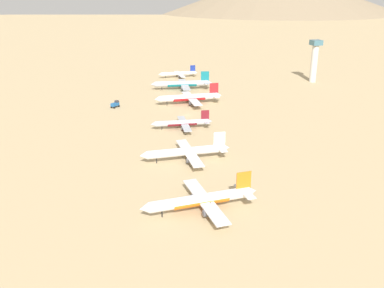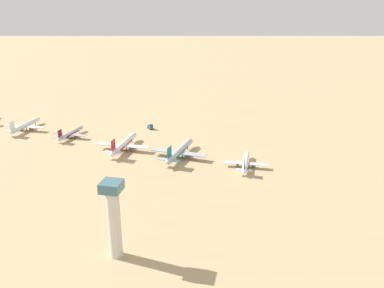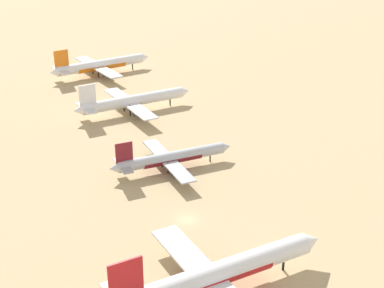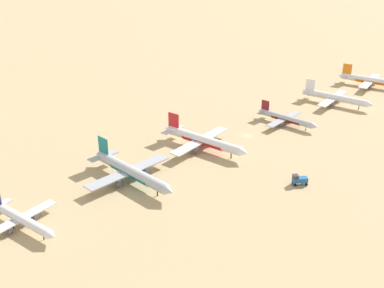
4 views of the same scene
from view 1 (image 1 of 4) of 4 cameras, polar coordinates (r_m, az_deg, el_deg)
The scene contains 9 objects.
ground_plane at distance 235.74m, azimuth -0.68°, elevation 3.86°, with size 1800.00×1800.00×0.00m, color tan.
parked_jet_0 at distance 333.62m, azimuth -1.79°, elevation 9.41°, with size 30.90×25.02×8.94m.
parked_jet_1 at distance 293.76m, azimuth -1.29°, elevation 8.07°, with size 42.37×34.60×12.23m.
parked_jet_2 at distance 257.52m, azimuth -0.34°, elevation 6.24°, with size 41.61×33.73×12.02m.
parked_jet_3 at distance 212.86m, azimuth -1.28°, elevation 2.84°, with size 31.33×25.51×9.03m.
parked_jet_4 at distance 174.45m, azimuth -0.66°, elevation -1.03°, with size 37.89×30.69×10.95m.
parked_jet_5 at distance 136.63m, azimuth 1.31°, elevation -7.47°, with size 39.46×32.06×11.38m.
service_truck at distance 254.52m, azimuth -10.24°, elevation 5.29°, with size 5.53×5.34×3.90m.
control_tower at distance 328.20m, azimuth 16.09°, elevation 10.91°, with size 7.20×7.20×30.38m.
Camera 1 is at (56.45, 218.47, 68.26)m, focal length 39.82 mm.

